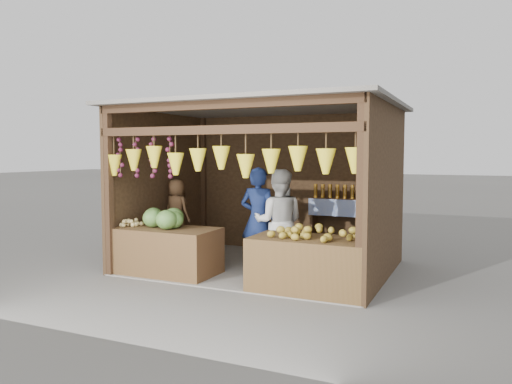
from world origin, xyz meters
TOP-DOWN VIEW (x-y plane):
  - ground at (0.00, 0.00)m, footprint 80.00×80.00m
  - stall_structure at (-0.03, -0.04)m, footprint 4.30×3.30m
  - back_shelf at (1.05, 1.28)m, footprint 1.25×0.32m
  - counter_left at (-1.19, -1.02)m, footprint 1.63×0.85m
  - counter_right at (1.17, -1.07)m, footprint 1.59×0.85m
  - stool at (-1.68, 0.04)m, footprint 0.34×0.34m
  - man_standing at (0.03, -0.21)m, footprint 0.62×0.42m
  - woman_standing at (0.42, -0.30)m, footprint 0.93×0.81m
  - vendor_seated at (-1.68, 0.04)m, footprint 0.61×0.46m
  - melon_pile at (-1.24, -0.98)m, footprint 1.00×0.50m
  - tanfruit_pile at (-1.77, -1.11)m, footprint 0.34×0.40m
  - mango_pile at (1.25, -1.10)m, footprint 1.40×0.64m

SIDE VIEW (x-z plane):
  - ground at x=0.00m, z-range 0.00..0.00m
  - stool at x=-1.68m, z-range 0.00..0.32m
  - counter_left at x=-1.19m, z-range 0.00..0.73m
  - counter_right at x=1.17m, z-range 0.00..0.74m
  - tanfruit_pile at x=-1.77m, z-range 0.73..0.86m
  - woman_standing at x=0.42m, z-range 0.00..1.64m
  - man_standing at x=0.03m, z-range 0.00..1.66m
  - mango_pile at x=1.25m, z-range 0.74..0.96m
  - back_shelf at x=1.05m, z-range 0.21..1.54m
  - vendor_seated at x=-1.68m, z-range 0.32..1.43m
  - melon_pile at x=-1.24m, z-range 0.73..1.05m
  - stall_structure at x=-0.03m, z-range 0.34..3.00m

